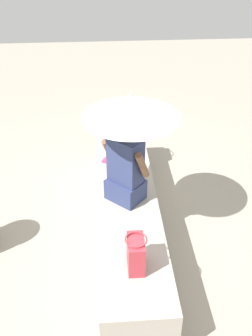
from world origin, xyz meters
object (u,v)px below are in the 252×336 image
object	(u,v)px
parasol	(131,107)
magazine	(114,158)
tote_bag_canvas	(127,127)
handbag_black	(136,254)
person_seated	(126,166)

from	to	relation	value
parasol	magazine	size ratio (longest dim) A/B	4.11
tote_bag_canvas	magazine	distance (m)	0.55
handbag_black	tote_bag_canvas	world-z (taller)	handbag_black
person_seated	tote_bag_canvas	xyz separation A→B (m)	(-1.26, 0.11, -0.24)
person_seated	tote_bag_canvas	size ratio (longest dim) A/B	2.97
person_seated	tote_bag_canvas	bearing A→B (deg)	175.07
tote_bag_canvas	magazine	world-z (taller)	tote_bag_canvas
person_seated	magazine	bearing A→B (deg)	-173.52
parasol	tote_bag_canvas	xyz separation A→B (m)	(-1.24, 0.06, -0.87)
parasol	handbag_black	world-z (taller)	parasol
parasol	handbag_black	bearing A→B (deg)	-1.95
person_seated	handbag_black	size ratio (longest dim) A/B	2.82
person_seated	handbag_black	world-z (taller)	person_seated
handbag_black	tote_bag_canvas	size ratio (longest dim) A/B	1.05
parasol	tote_bag_canvas	distance (m)	1.52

